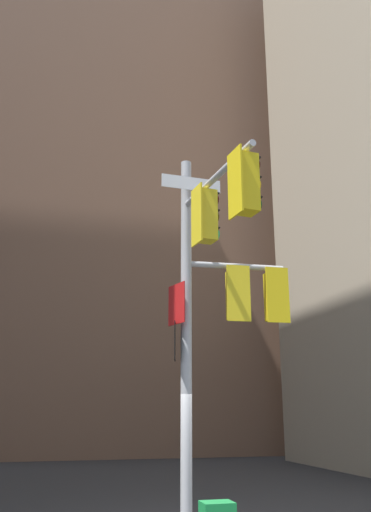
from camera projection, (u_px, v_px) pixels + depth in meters
name	position (u px, v px, depth m)	size (l,w,h in m)	color
building_mid_block	(125.00, 152.00, 39.01)	(17.68, 17.68, 40.76)	brown
signal_pole_assembly	(218.00, 284.00, 10.25)	(2.70, 3.25, 7.30)	#B2B2B5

